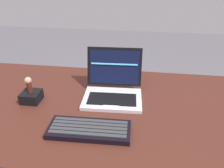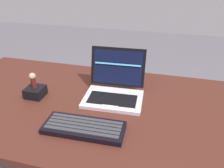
% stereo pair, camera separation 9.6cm
% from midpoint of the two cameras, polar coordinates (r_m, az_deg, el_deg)
% --- Properties ---
extents(desk, '(1.64, 0.79, 0.73)m').
position_cam_midpoint_polar(desk, '(1.06, -6.44, -8.93)').
color(desk, '#4B2219').
rests_on(desk, ground).
extents(laptop_front, '(0.29, 0.26, 0.22)m').
position_cam_midpoint_polar(laptop_front, '(1.05, -2.37, -1.26)').
color(laptop_front, silver).
rests_on(laptop_front, desk).
extents(external_keyboard, '(0.32, 0.14, 0.03)m').
position_cam_midpoint_polar(external_keyboard, '(0.87, -9.28, -11.84)').
color(external_keyboard, black).
rests_on(external_keyboard, desk).
extents(figurine_stand, '(0.09, 0.09, 0.05)m').
position_cam_midpoint_polar(figurine_stand, '(1.11, -22.84, -3.15)').
color(figurine_stand, black).
rests_on(figurine_stand, desk).
extents(figurine, '(0.03, 0.03, 0.08)m').
position_cam_midpoint_polar(figurine, '(1.08, -23.54, 0.00)').
color(figurine, '#551C15').
rests_on(figurine, figurine_stand).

